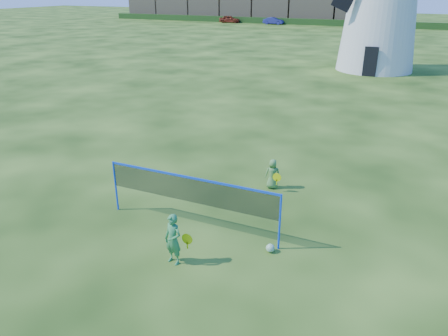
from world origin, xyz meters
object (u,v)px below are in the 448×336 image
car_left (230,19)px  car_right (273,21)px  player_boy (273,174)px  player_girl (173,239)px  badminton_net (191,191)px  play_ball (270,248)px

car_left → car_right: 8.18m
player_boy → player_girl: bearing=61.4°
player_girl → badminton_net: bearing=116.2°
player_girl → player_boy: (0.85, 4.90, -0.15)m
car_left → car_right: car_left is taller
play_ball → car_right: bearing=108.2°
badminton_net → car_right: bearing=106.4°
badminton_net → player_boy: size_ratio=5.04×
player_boy → car_right: bearing=-90.6°
badminton_net → play_ball: bearing=-5.3°
player_girl → car_left: bearing=125.3°
car_left → car_right: size_ratio=1.06×
badminton_net → player_boy: bearing=69.6°
player_boy → play_ball: 3.72m
play_ball → player_boy: bearing=107.7°
badminton_net → car_right: badminton_net is taller
player_boy → play_ball: player_boy is taller
player_girl → player_boy: player_girl is taller
car_right → car_left: bearing=88.8°
player_boy → car_right: 65.31m
badminton_net → player_girl: (0.38, -1.59, -0.49)m
car_right → player_boy: bearing=-165.3°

